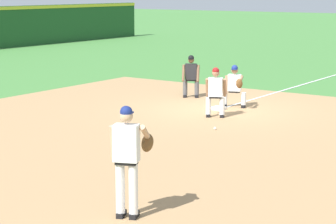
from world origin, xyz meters
name	(u,v)px	position (x,y,z in m)	size (l,w,h in m)	color
ground_plane	(218,110)	(0.00, 0.00, 0.00)	(160.00, 160.00, 0.00)	#47843D
infield_dirt_patch	(187,147)	(-4.63, -1.85, 0.00)	(18.00, 18.00, 0.01)	tan
foul_line_stripe	(303,84)	(6.52, 0.00, 0.01)	(13.05, 0.10, 0.00)	white
first_base_bag	(218,108)	(0.00, 0.00, 0.04)	(0.38, 0.38, 0.09)	white
baseball	(215,128)	(-2.58, -1.41, 0.04)	(0.07, 0.07, 0.07)	white
pitcher	(128,155)	(-9.21, -3.71, 1.06)	(0.82, 0.60, 1.86)	black
first_baseman	(235,85)	(0.61, -0.23, 0.73)	(0.85, 0.94, 1.34)	black
baserunner	(215,90)	(-1.09, -0.53, 0.79)	(0.60, 0.67, 1.46)	black
umpire	(191,75)	(1.49, 1.96, 0.79)	(0.61, 0.67, 1.46)	black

